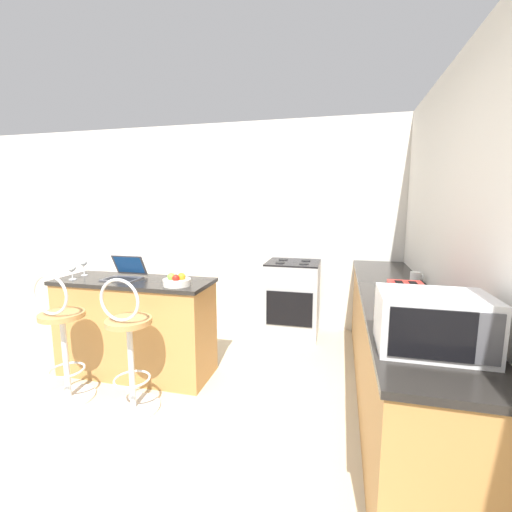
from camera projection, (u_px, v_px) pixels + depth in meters
ground_plane at (133, 448)px, 2.24m from camera, size 20.00×20.00×0.00m
wall_back at (241, 226)px, 4.50m from camera, size 12.00×0.06×2.60m
wall_right at (512, 268)px, 1.56m from camera, size 0.06×12.00×2.60m
breakfast_bar at (136, 327)px, 3.19m from camera, size 1.44×0.54×0.90m
counter_right at (395, 347)px, 2.73m from camera, size 0.58×3.06×0.90m
bar_stool_near at (62, 340)px, 2.72m from camera, size 0.40×0.40×1.06m
bar_stool_far at (129, 348)px, 2.58m from camera, size 0.40×0.40×1.06m
laptop at (125, 273)px, 3.17m from camera, size 0.32×0.29×0.21m
microwave at (433, 322)px, 1.60m from camera, size 0.49×0.35×0.28m
toaster at (407, 298)px, 2.19m from camera, size 0.23×0.31×0.18m
stove_range at (293, 298)px, 4.13m from camera, size 0.62×0.57×0.91m
wine_glass_tall at (83, 263)px, 3.28m from camera, size 0.07×0.07×0.17m
wine_glass_short at (72, 268)px, 3.11m from camera, size 0.07×0.07×0.14m
mug_white at (416, 277)px, 2.98m from camera, size 0.10×0.09×0.10m
fruit_bowl at (177, 281)px, 2.89m from camera, size 0.23×0.23×0.11m
mug_red at (407, 293)px, 2.50m from camera, size 0.10×0.08×0.09m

